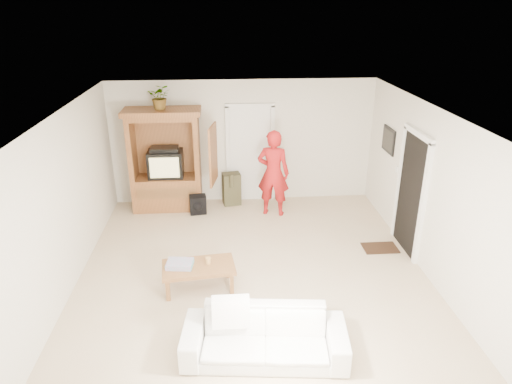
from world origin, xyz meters
TOP-DOWN VIEW (x-y plane):
  - floor at (0.00, 0.00)m, footprint 6.00×6.00m
  - ceiling at (0.00, 0.00)m, footprint 6.00×6.00m
  - wall_back at (0.00, 3.00)m, footprint 5.50×0.00m
  - wall_front at (0.00, -3.00)m, footprint 5.50×0.00m
  - wall_left at (-2.75, 0.00)m, footprint 0.00×6.00m
  - wall_right at (2.75, 0.00)m, footprint 0.00×6.00m
  - armoire at (-1.58, 2.66)m, footprint 1.82×1.14m
  - door_back at (0.15, 2.97)m, footprint 0.85×0.05m
  - doorway_right at (2.73, 0.60)m, footprint 0.05×0.90m
  - framed_picture at (2.73, 1.90)m, footprint 0.03×0.60m
  - doormat at (2.30, 0.60)m, footprint 0.60×0.40m
  - plant at (-1.60, 2.63)m, footprint 0.46×0.40m
  - man at (0.56, 2.19)m, footprint 0.74×0.59m
  - sofa at (0.02, -1.88)m, footprint 2.05×0.97m
  - coffee_table at (-0.84, -0.38)m, footprint 1.13×0.70m
  - towel at (-1.11, -0.38)m, footprint 0.41×0.32m
  - candle at (-0.69, -0.33)m, footprint 0.08×0.08m
  - backpack_black at (-0.97, 2.27)m, footprint 0.35×0.24m
  - backpack_olive at (-0.27, 2.73)m, footprint 0.41×0.33m

SIDE VIEW (x-z plane):
  - floor at x=0.00m, z-range 0.00..0.00m
  - doormat at x=2.30m, z-range 0.00..0.02m
  - backpack_black at x=-0.97m, z-range 0.00..0.41m
  - sofa at x=0.02m, z-range 0.00..0.58m
  - coffee_table at x=-0.84m, z-range 0.15..0.55m
  - backpack_olive at x=-0.27m, z-range 0.00..0.70m
  - towel at x=-1.11m, z-range 0.40..0.48m
  - candle at x=-0.69m, z-range 0.40..0.50m
  - man at x=0.56m, z-range 0.00..1.76m
  - armoire at x=-1.58m, z-range -0.14..1.96m
  - door_back at x=0.15m, z-range 0.00..2.04m
  - doorway_right at x=2.73m, z-range 0.00..2.04m
  - wall_back at x=0.00m, z-range -1.45..4.05m
  - wall_front at x=0.00m, z-range -1.45..4.05m
  - wall_left at x=-2.75m, z-range -1.70..4.30m
  - wall_right at x=2.75m, z-range -1.70..4.30m
  - framed_picture at x=2.73m, z-range 1.36..1.84m
  - plant at x=-1.60m, z-range 2.10..2.59m
  - ceiling at x=0.00m, z-range 2.60..2.60m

